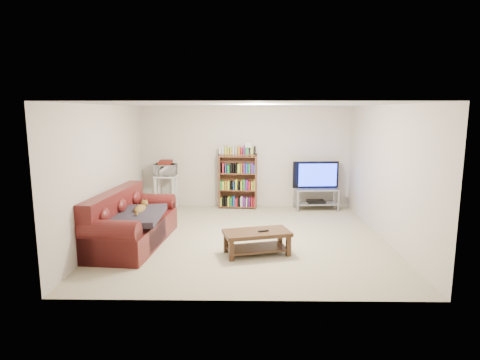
{
  "coord_description": "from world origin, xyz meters",
  "views": [
    {
      "loc": [
        0.01,
        -7.08,
        2.28
      ],
      "look_at": [
        -0.1,
        0.4,
        1.0
      ],
      "focal_mm": 30.0,
      "sensor_mm": 36.0,
      "label": 1
    }
  ],
  "objects_px": {
    "sofa": "(129,226)",
    "bookshelf": "(238,180)",
    "coffee_table": "(257,238)",
    "tv_stand": "(316,195)"
  },
  "relations": [
    {
      "from": "sofa",
      "to": "coffee_table",
      "type": "xyz_separation_m",
      "value": [
        2.2,
        -0.47,
        -0.06
      ]
    },
    {
      "from": "bookshelf",
      "to": "sofa",
      "type": "bearing_deg",
      "value": -120.44
    },
    {
      "from": "coffee_table",
      "to": "bookshelf",
      "type": "distance_m",
      "value": 3.2
    },
    {
      "from": "tv_stand",
      "to": "bookshelf",
      "type": "bearing_deg",
      "value": 171.6
    },
    {
      "from": "sofa",
      "to": "coffee_table",
      "type": "bearing_deg",
      "value": -6.87
    },
    {
      "from": "coffee_table",
      "to": "bookshelf",
      "type": "bearing_deg",
      "value": 81.97
    },
    {
      "from": "sofa",
      "to": "bookshelf",
      "type": "distance_m",
      "value": 3.26
    },
    {
      "from": "sofa",
      "to": "bookshelf",
      "type": "relative_size",
      "value": 1.74
    },
    {
      "from": "coffee_table",
      "to": "tv_stand",
      "type": "bearing_deg",
      "value": 49.32
    },
    {
      "from": "sofa",
      "to": "coffee_table",
      "type": "relative_size",
      "value": 1.96
    }
  ]
}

